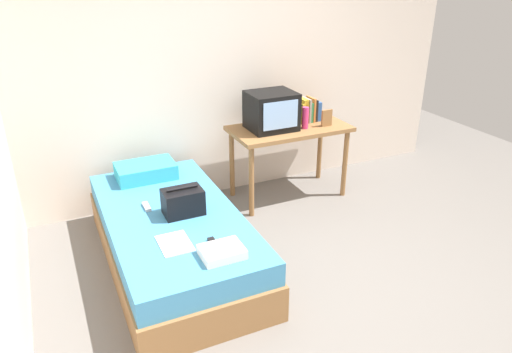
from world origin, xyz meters
The scene contains 14 objects.
ground_plane centered at (0.00, 0.00, 0.00)m, with size 8.00×8.00×0.00m, color slate.
wall_back centered at (0.00, 2.00, 1.30)m, with size 5.20×0.10×2.60m, color beige.
bed centered at (-0.87, 0.86, 0.23)m, with size 1.00×2.00×0.46m.
desk centered at (0.54, 1.55, 0.65)m, with size 1.16×0.60×0.75m.
tv centered at (0.34, 1.57, 0.93)m, with size 0.44×0.39×0.36m.
water_bottle centered at (0.65, 1.45, 0.85)m, with size 0.06×0.06×0.21m, color #E53372.
book_row centered at (0.79, 1.64, 0.86)m, with size 0.23×0.17×0.24m.
picture_frame centered at (0.87, 1.42, 0.83)m, with size 0.11×0.02×0.17m, color olive.
pillow centered at (-0.89, 1.59, 0.52)m, with size 0.51×0.33×0.13m, color #33A8B7.
handbag centered at (-0.78, 0.80, 0.56)m, with size 0.30×0.20×0.22m.
magazine centered at (-0.97, 0.41, 0.46)m, with size 0.21×0.29×0.01m, color white.
remote_dark centered at (-0.73, 0.28, 0.47)m, with size 0.04×0.16×0.02m, color black.
remote_silver centered at (-1.02, 1.02, 0.47)m, with size 0.04×0.14×0.02m, color #B7B7BC.
folded_towel centered at (-0.73, 0.14, 0.49)m, with size 0.28×0.22×0.06m, color white.
Camera 1 is at (-1.64, -2.37, 2.24)m, focal length 33.64 mm.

